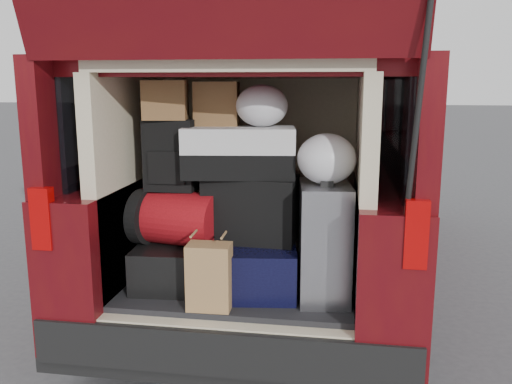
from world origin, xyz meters
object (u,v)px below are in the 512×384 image
black_hardshell (179,261)px  red_duffel (178,218)px  silver_roller (324,241)px  black_soft_case (251,208)px  navy_hardshell (251,264)px  kraft_bag (209,277)px  backpack (171,155)px  twotone_duffel (239,152)px

black_hardshell → red_duffel: red_duffel is taller
silver_roller → black_soft_case: size_ratio=1.23×
navy_hardshell → black_hardshell: bearing=169.7°
navy_hardshell → kraft_bag: (-0.15, -0.33, 0.04)m
backpack → twotone_duffel: 0.37m
red_duffel → twotone_duffel: (0.33, 0.06, 0.36)m
black_hardshell → kraft_bag: size_ratio=1.74×
twotone_duffel → silver_roller: bearing=-21.0°
black_hardshell → twotone_duffel: bearing=-2.9°
black_hardshell → navy_hardshell: (0.42, -0.02, 0.01)m
black_soft_case → twotone_duffel: 0.31m
silver_roller → black_soft_case: bearing=157.2°
red_duffel → twotone_duffel: twotone_duffel is taller
navy_hardshell → kraft_bag: kraft_bag is taller
black_soft_case → backpack: (-0.44, -0.02, 0.29)m
black_hardshell → backpack: size_ratio=1.50×
backpack → twotone_duffel: bearing=3.1°
silver_roller → twotone_duffel: twotone_duffel is taller
silver_roller → kraft_bag: 0.62m
black_hardshell → kraft_bag: (0.26, -0.35, 0.05)m
navy_hardshell → red_duffel: (-0.40, -0.03, 0.25)m
backpack → twotone_duffel: backpack is taller
silver_roller → twotone_duffel: (-0.46, 0.11, 0.44)m
kraft_bag → backpack: (-0.29, 0.34, 0.55)m
black_hardshell → backpack: 0.60m
black_hardshell → black_soft_case: 0.52m
kraft_bag → black_soft_case: bearing=66.0°
navy_hardshell → backpack: (-0.44, 0.01, 0.59)m
navy_hardshell → twotone_duffel: 0.62m
black_hardshell → red_duffel: bearing=-73.8°
red_duffel → backpack: bearing=149.7°
red_duffel → backpack: size_ratio=1.18×
black_hardshell → silver_roller: (0.81, -0.11, 0.19)m
backpack → navy_hardshell: bearing=-0.8°
red_duffel → silver_roller: bearing=7.9°
red_duffel → backpack: backpack is taller
black_hardshell → navy_hardshell: size_ratio=0.98×
black_hardshell → silver_roller: silver_roller is taller
red_duffel → backpack: (-0.04, 0.04, 0.34)m
black_hardshell → red_duffel: 0.27m
red_duffel → twotone_duffel: size_ratio=0.77×
navy_hardshell → red_duffel: size_ratio=1.30×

